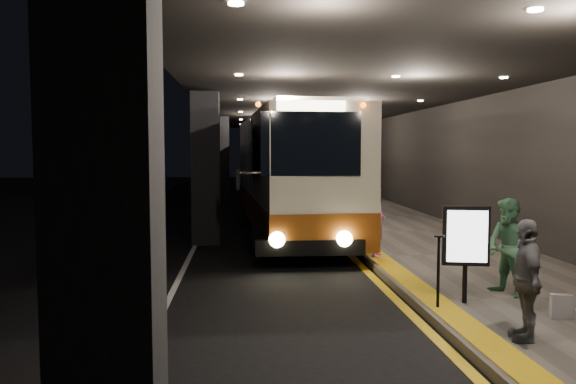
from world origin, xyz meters
name	(u,v)px	position (x,y,z in m)	size (l,w,h in m)	color
ground	(263,272)	(0.00, 0.00, 0.00)	(90.00, 90.00, 0.00)	black
lane_line_white	(199,238)	(-1.80, 5.00, 0.01)	(0.12, 50.00, 0.01)	silver
kerb_stripe_yellow	(331,236)	(2.35, 5.00, 0.01)	(0.18, 50.00, 0.01)	gold
sidewalk	(405,233)	(4.75, 5.00, 0.07)	(4.50, 50.00, 0.15)	#514C44
tactile_strip	(346,231)	(2.85, 5.00, 0.16)	(0.50, 50.00, 0.01)	gold
terminal_wall	(475,142)	(7.00, 5.00, 3.00)	(0.10, 50.00, 6.00)	black
support_columns	(206,169)	(-1.50, 4.00, 2.20)	(0.80, 24.80, 4.40)	black
canopy	(337,90)	(2.50, 5.00, 4.60)	(9.00, 50.00, 0.40)	black
coach_main	(288,177)	(1.07, 5.89, 1.84)	(3.22, 12.39, 3.83)	beige
coach_second	(270,171)	(0.95, 16.20, 1.69)	(2.49, 11.23, 3.52)	beige
passenger_boarding	(377,222)	(2.80, 0.81, 1.00)	(0.62, 0.41, 1.70)	#C65C9C
passenger_waiting_green	(509,247)	(4.26, -3.00, 1.02)	(0.85, 0.52, 1.74)	#447B57
passenger_waiting_grey	(526,280)	(3.39, -5.25, 0.98)	(0.97, 0.50, 1.66)	#4F5155
bag_polka	(561,307)	(4.43, -4.38, 0.34)	(0.31, 0.13, 0.38)	black
info_sign	(466,238)	(3.31, -3.39, 1.26)	(0.78, 0.27, 1.65)	black
stanchion_post	(438,272)	(2.75, -3.64, 0.75)	(0.05, 0.05, 1.19)	black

